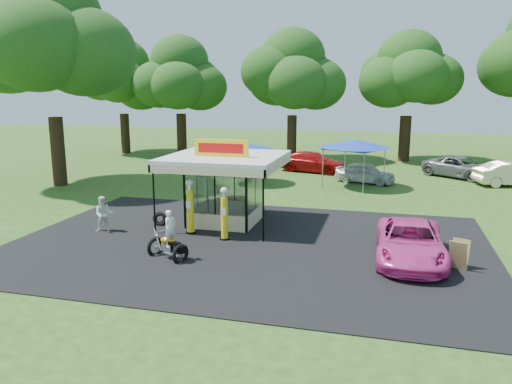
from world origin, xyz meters
TOP-DOWN VIEW (x-y plane):
  - ground at (0.00, 0.00)m, footprint 120.00×120.00m
  - asphalt_apron at (0.00, 2.00)m, footprint 20.00×14.00m
  - gas_station_kiosk at (-2.00, 4.99)m, footprint 5.40×5.40m
  - gas_pump_left at (-2.95, 2.82)m, footprint 0.48×0.48m
  - gas_pump_right at (-1.15, 2.30)m, footprint 0.44×0.44m
  - motorcycle at (-2.42, -0.60)m, footprint 1.81×1.37m
  - spare_tires at (-4.93, 3.73)m, footprint 0.82×0.53m
  - a_frame_sign at (8.28, 1.08)m, footprint 0.68×0.77m
  - kiosk_car at (-2.00, 7.20)m, footprint 2.82×1.13m
  - pink_sedan at (6.58, 1.62)m, footprint 2.58×5.44m
  - spectator_west at (-6.94, 2.09)m, footprint 1.01×0.93m
  - bg_car_a at (-6.54, 17.99)m, footprint 4.37×1.57m
  - bg_car_b at (-0.15, 21.30)m, footprint 5.82×3.50m
  - bg_car_c at (4.08, 17.61)m, footprint 4.44×2.83m
  - bg_car_d at (10.84, 21.55)m, footprint 5.92×5.43m
  - bg_car_e at (13.79, 19.09)m, footprint 5.20×3.05m
  - tent_west at (-3.97, 15.37)m, footprint 4.06×4.06m
  - tent_east at (3.39, 15.90)m, footprint 4.59×4.59m
  - oak_far_a at (-20.44, 28.11)m, footprint 9.37×9.37m
  - oak_far_b at (-14.15, 27.92)m, footprint 9.43×9.43m
  - oak_far_c at (-3.09, 27.60)m, footprint 9.78×9.78m
  - oak_far_d at (6.93, 29.56)m, footprint 9.48×9.48m
  - oak_near at (-16.06, 11.39)m, footprint 11.88×11.88m

SIDE VIEW (x-z plane):
  - ground at x=0.00m, z-range 0.00..0.00m
  - asphalt_apron at x=0.00m, z-range 0.00..0.04m
  - spare_tires at x=-4.93m, z-range -0.01..0.68m
  - kiosk_car at x=-2.00m, z-range 0.00..0.96m
  - a_frame_sign at x=8.28m, z-range 0.01..1.12m
  - bg_car_c at x=4.08m, z-range 0.00..1.41m
  - bg_car_a at x=-6.54m, z-range 0.00..1.43m
  - pink_sedan at x=6.58m, z-range 0.00..1.50m
  - bg_car_d at x=10.84m, z-range 0.00..1.54m
  - bg_car_b at x=-0.15m, z-range 0.00..1.58m
  - motorcycle at x=-2.42m, z-range -0.23..1.82m
  - bg_car_e at x=13.79m, z-range 0.00..1.62m
  - spectator_west at x=-6.94m, z-range 0.00..1.69m
  - gas_pump_right at x=-1.15m, z-range -0.05..2.32m
  - gas_pump_left at x=-2.95m, z-range -0.05..2.50m
  - gas_station_kiosk at x=-2.00m, z-range -0.31..3.87m
  - tent_west at x=-3.97m, z-range 1.15..3.99m
  - tent_east at x=3.39m, z-range 1.30..4.51m
  - oak_far_a at x=-20.44m, z-range 1.51..12.62m
  - oak_far_b at x=-14.15m, z-range 1.56..12.80m
  - oak_far_d at x=6.93m, z-range 1.55..12.84m
  - oak_far_c at x=-3.09m, z-range 1.55..13.08m
  - oak_near at x=-16.06m, z-range 1.73..15.41m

